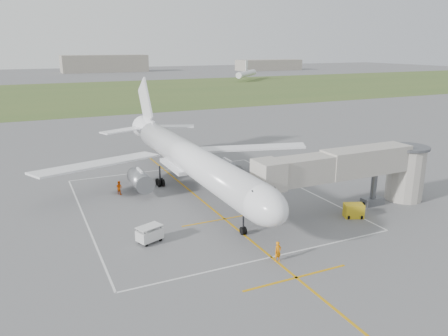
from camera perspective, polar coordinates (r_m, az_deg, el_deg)
name	(u,v)px	position (r m, az deg, el deg)	size (l,w,h in m)	color
ground	(192,192)	(57.18, -4.21, -3.19)	(700.00, 700.00, 0.00)	#5B5B5D
grass_strip	(72,95)	(182.59, -19.18, 9.03)	(700.00, 120.00, 0.02)	#415B27
apron_markings	(210,207)	(52.10, -1.91, -5.07)	(28.20, 60.00, 0.01)	#C68A0B
airliner	(189,159)	(56.60, -4.57, 1.24)	(38.93, 46.75, 13.52)	white
jet_bridge	(361,169)	(52.71, 17.41, -0.14)	(23.40, 5.00, 7.20)	#A9A399
gpu_unit	(354,211)	(50.83, 16.58, -5.37)	(2.44, 2.08, 1.56)	gold
baggage_cart	(150,234)	(43.40, -9.69, -8.49)	(2.75, 2.21, 1.67)	silver
ramp_worker_nose	(278,252)	(39.51, 7.06, -10.79)	(0.68, 0.44, 1.86)	orange
ramp_worker_wing	(119,188)	(57.69, -13.53, -2.50)	(0.86, 0.67, 1.78)	#F15D07
distant_hangars	(20,67)	(316.14, -25.08, 11.85)	(345.00, 49.00, 12.00)	gray
distant_aircraft	(87,78)	(222.28, -17.45, 11.15)	(191.18, 31.10, 8.85)	white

